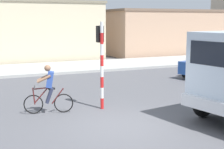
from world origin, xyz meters
TOP-DOWN VIEW (x-y plane):
  - ground_plane at (0.00, 0.00)m, footprint 120.00×120.00m
  - sidewalk_far at (0.00, 12.82)m, footprint 80.00×5.00m
  - cyclist at (-1.78, 2.36)m, footprint 1.69×0.60m
  - traffic_light_pole at (0.16, 2.24)m, footprint 0.24×0.43m
  - car_red_near at (8.52, 6.03)m, footprint 4.32×2.78m
  - building_mid_block at (0.24, 19.17)m, footprint 11.59×7.15m
  - building_corner_right at (12.97, 19.49)m, footprint 10.81×7.68m

SIDE VIEW (x-z plane):
  - ground_plane at x=0.00m, z-range 0.00..0.00m
  - sidewalk_far at x=0.00m, z-range 0.00..0.16m
  - car_red_near at x=8.52m, z-range 0.02..1.62m
  - cyclist at x=-1.78m, z-range 0.00..1.72m
  - traffic_light_pole at x=0.16m, z-range 0.47..3.67m
  - building_corner_right at x=12.97m, z-range 0.00..4.20m
  - building_mid_block at x=0.24m, z-range 0.00..4.74m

